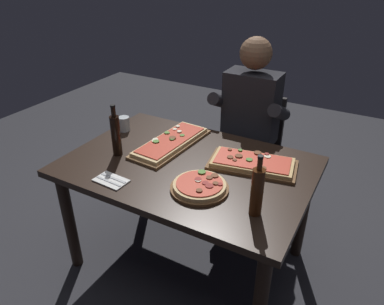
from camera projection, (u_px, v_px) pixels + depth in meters
The scene contains 11 objects.
ground_plane at pixel (188, 257), 2.45m from camera, with size 6.40×6.40×0.00m, color #2D2D33.
dining_table at pixel (188, 178), 2.13m from camera, with size 1.40×0.96×0.74m.
pizza_rectangular_front at pixel (252, 163), 2.06m from camera, with size 0.53×0.33×0.05m.
pizza_rectangular_left at pixel (171, 142), 2.28m from camera, with size 0.28×0.60×0.05m.
pizza_round_far at pixel (200, 186), 1.85m from camera, with size 0.30×0.30×0.05m.
wine_bottle_dark at pixel (116, 134), 2.12m from camera, with size 0.06×0.06×0.32m.
oil_bottle_amber at pixel (257, 191), 1.63m from camera, with size 0.06×0.06×0.31m.
tumbler_near_camera at pixel (124, 125), 2.46m from camera, with size 0.08×0.08×0.10m.
napkin_cutlery_set at pixel (111, 180), 1.93m from camera, with size 0.19×0.12×0.01m.
diner_chair at pixel (251, 145), 2.83m from camera, with size 0.44×0.44×0.87m.
seated_diner at pixel (248, 121), 2.61m from camera, with size 0.53×0.41×1.33m.
Camera 1 is at (0.90, -1.56, 1.81)m, focal length 33.80 mm.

